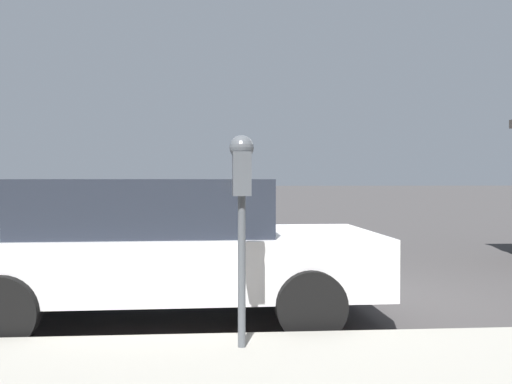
{
  "coord_description": "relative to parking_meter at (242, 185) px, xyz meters",
  "views": [
    {
      "loc": [
        -7.26,
        0.92,
        1.46
      ],
      "look_at": [
        -2.47,
        0.54,
        1.35
      ],
      "focal_mm": 42.0,
      "sensor_mm": 36.0,
      "label": 1
    }
  ],
  "objects": [
    {
      "name": "ground_plane",
      "position": [
        2.63,
        -0.67,
        -1.41
      ],
      "size": [
        220.0,
        220.0,
        0.0
      ],
      "primitive_type": "plane",
      "color": "#3D3A3A"
    },
    {
      "name": "parking_meter",
      "position": [
        0.0,
        0.0,
        0.0
      ],
      "size": [
        0.21,
        0.19,
        1.65
      ],
      "color": "#4C5156",
      "rests_on": "sidewalk"
    },
    {
      "name": "car_white",
      "position": [
        1.58,
        0.75,
        -0.64
      ],
      "size": [
        2.2,
        4.34,
        1.45
      ],
      "rotation": [
        0.0,
        0.0,
        3.16
      ],
      "color": "silver",
      "rests_on": "ground_plane"
    }
  ]
}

